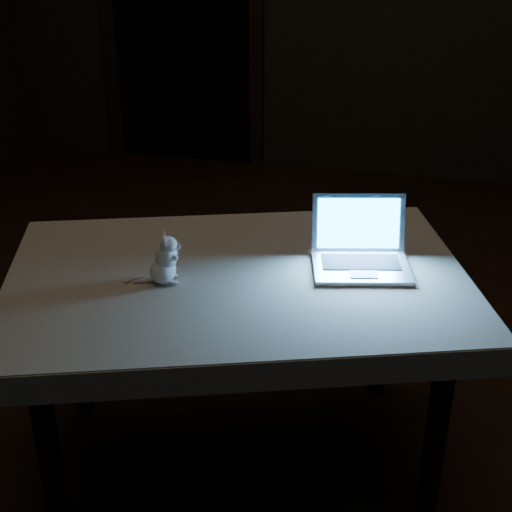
% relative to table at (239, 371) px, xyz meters
% --- Properties ---
extents(floor, '(5.00, 5.00, 0.00)m').
position_rel_table_xyz_m(floor, '(-0.00, 0.28, -0.33)').
color(floor, black).
rests_on(floor, ground).
extents(table, '(1.43, 1.16, 0.66)m').
position_rel_table_xyz_m(table, '(0.00, 0.00, 0.00)').
color(table, black).
rests_on(table, floor).
extents(tablecloth, '(1.55, 1.29, 0.08)m').
position_rel_table_xyz_m(tablecloth, '(-0.03, 0.00, 0.30)').
color(tablecloth, beige).
rests_on(tablecloth, table).
extents(laptop, '(0.33, 0.30, 0.19)m').
position_rel_table_xyz_m(laptop, '(0.34, 0.11, 0.43)').
color(laptop, silver).
rests_on(laptop, tablecloth).
extents(plush_mouse, '(0.14, 0.14, 0.15)m').
position_rel_table_xyz_m(plush_mouse, '(-0.19, -0.09, 0.41)').
color(plush_mouse, white).
rests_on(plush_mouse, tablecloth).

